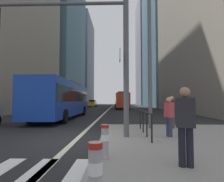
{
  "coord_description": "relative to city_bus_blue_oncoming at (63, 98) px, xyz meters",
  "views": [
    {
      "loc": [
        1.64,
        -7.46,
        1.54
      ],
      "look_at": [
        0.4,
        37.79,
        4.0
      ],
      "focal_mm": 30.31,
      "sensor_mm": 36.0,
      "label": 1
    }
  ],
  "objects": [
    {
      "name": "pedestrian_railing",
      "position": [
        6.01,
        -8.93,
        -1.0
      ],
      "size": [
        0.06,
        3.2,
        0.98
      ],
      "color": "black",
      "rests_on": "median_island"
    },
    {
      "name": "car_receding_far",
      "position": [
        7.29,
        41.49,
        -0.85
      ],
      "size": [
        2.11,
        4.22,
        1.94
      ],
      "color": "silver",
      "rests_on": "ground"
    },
    {
      "name": "pedestrian_walking",
      "position": [
        7.67,
        -7.04,
        -0.77
      ],
      "size": [
        0.44,
        0.44,
        1.66
      ],
      "color": "#423D38",
      "rests_on": "median_island"
    },
    {
      "name": "street_lamp_post",
      "position": [
        6.58,
        -7.02,
        3.45
      ],
      "size": [
        5.5,
        0.32,
        8.0
      ],
      "color": "#56565B",
      "rests_on": "median_island"
    },
    {
      "name": "car_oncoming_mid",
      "position": [
        -1.98,
        35.19,
        -0.85
      ],
      "size": [
        2.1,
        4.59,
        1.94
      ],
      "color": "gold",
      "rests_on": "ground"
    },
    {
      "name": "lane_centre_line",
      "position": [
        3.21,
        20.55,
        -1.83
      ],
      "size": [
        0.2,
        80.0,
        0.01
      ],
      "primitive_type": "cube",
      "color": "beige",
      "rests_on": "ground"
    },
    {
      "name": "city_bus_blue_oncoming",
      "position": [
        0.0,
        0.0,
        0.0
      ],
      "size": [
        2.76,
        12.21,
        3.4
      ],
      "color": "#14389E",
      "rests_on": "ground"
    },
    {
      "name": "car_oncoming_far",
      "position": [
        -3.31,
        25.6,
        -0.85
      ],
      "size": [
        2.18,
        4.24,
        1.94
      ],
      "color": "#232838",
      "rests_on": "ground"
    },
    {
      "name": "office_tower_left_far",
      "position": [
        -12.79,
        67.46,
        17.51
      ],
      "size": [
        11.72,
        22.34,
        38.7
      ],
      "primitive_type": "cube",
      "color": "slate",
      "rests_on": "ground"
    },
    {
      "name": "traffic_signal_gantry",
      "position": [
        3.32,
        -9.42,
        2.25
      ],
      "size": [
        5.75,
        0.65,
        6.0
      ],
      "color": "#515156",
      "rests_on": "median_island"
    },
    {
      "name": "ground_plane",
      "position": [
        3.21,
        10.55,
        -1.84
      ],
      "size": [
        160.0,
        160.0,
        0.0
      ],
      "primitive_type": "plane",
      "color": "black"
    },
    {
      "name": "bollard_front",
      "position": [
        4.57,
        -14.45,
        -1.21
      ],
      "size": [
        0.2,
        0.2,
        0.86
      ],
      "color": "#99999E",
      "rests_on": "median_island"
    },
    {
      "name": "car_receding_near",
      "position": [
        6.05,
        48.55,
        -0.85
      ],
      "size": [
        2.06,
        4.32,
        1.94
      ],
      "color": "maroon",
      "rests_on": "ground"
    },
    {
      "name": "office_tower_right_mid",
      "position": [
        20.21,
        38.79,
        26.51
      ],
      "size": [
        12.6,
        23.79,
        56.69
      ],
      "primitive_type": "cube",
      "color": "slate",
      "rests_on": "ground"
    },
    {
      "name": "office_tower_right_far",
      "position": [
        20.21,
        63.41,
        20.53
      ],
      "size": [
        12.97,
        20.41,
        44.73
      ],
      "primitive_type": "cube",
      "color": "gray",
      "rests_on": "ground"
    },
    {
      "name": "bollard_left",
      "position": [
        4.56,
        -12.29,
        -1.23
      ],
      "size": [
        0.2,
        0.2,
        0.82
      ],
      "color": "#99999E",
      "rests_on": "median_island"
    },
    {
      "name": "pedestrian_far",
      "position": [
        6.32,
        -12.8,
        -0.75
      ],
      "size": [
        0.42,
        0.31,
        1.69
      ],
      "color": "black",
      "rests_on": "median_island"
    },
    {
      "name": "office_tower_left_mid",
      "position": [
        -12.79,
        37.9,
        25.16
      ],
      "size": [
        12.09,
        25.36,
        54.0
      ],
      "primitive_type": "cube",
      "color": "slate",
      "rests_on": "ground"
    },
    {
      "name": "pedestrian_waiting",
      "position": [
        6.9,
        -9.37,
        -0.83
      ],
      "size": [
        0.34,
        0.44,
        1.56
      ],
      "color": "#2D334C",
      "rests_on": "median_island"
    },
    {
      "name": "city_bus_red_receding",
      "position": [
        5.82,
        22.28,
        -0.0
      ],
      "size": [
        2.89,
        11.79,
        3.4
      ],
      "color": "red",
      "rests_on": "ground"
    }
  ]
}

